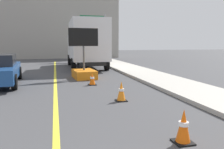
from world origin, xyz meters
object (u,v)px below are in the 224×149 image
Objects in this scene: traffic_cone_near_sign at (183,126)px; traffic_cone_mid_lane at (121,91)px; arrow_board_trailer at (84,69)px; box_truck at (86,43)px; traffic_cone_far_lane at (92,79)px; highway_guide_sign at (98,29)px.

traffic_cone_near_sign is 3.35m from traffic_cone_mid_lane.
traffic_cone_near_sign is (0.82, -8.58, -0.15)m from arrow_board_trailer.
box_truck is 10.49× the size of traffic_cone_mid_lane.
box_truck is at bearing 84.09° from traffic_cone_far_lane.
traffic_cone_mid_lane is at bearing 94.18° from traffic_cone_near_sign.
traffic_cone_mid_lane is (-2.45, -17.12, -3.10)m from highway_guide_sign.
arrow_board_trailer is 5.28m from traffic_cone_mid_lane.
box_truck reaches higher than traffic_cone_mid_lane.
highway_guide_sign is 17.57m from traffic_cone_mid_lane.
traffic_cone_far_lane is at bearing -101.75° from highway_guide_sign.
box_truck is 10.46m from traffic_cone_mid_lane.
traffic_cone_near_sign is at bearing -85.82° from traffic_cone_mid_lane.
box_truck is 7.45m from traffic_cone_far_lane.
traffic_cone_far_lane is (-0.47, 3.10, -0.04)m from traffic_cone_mid_lane.
box_truck is 11.94× the size of traffic_cone_far_lane.
traffic_cone_near_sign is at bearing -90.17° from box_truck.
box_truck reaches higher than arrow_board_trailer.
box_truck is at bearing 80.45° from arrow_board_trailer.
highway_guide_sign is 20.81m from traffic_cone_near_sign.
traffic_cone_mid_lane is 1.14× the size of traffic_cone_far_lane.
arrow_board_trailer is 5.36m from box_truck.
highway_guide_sign reaches higher than traffic_cone_mid_lane.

